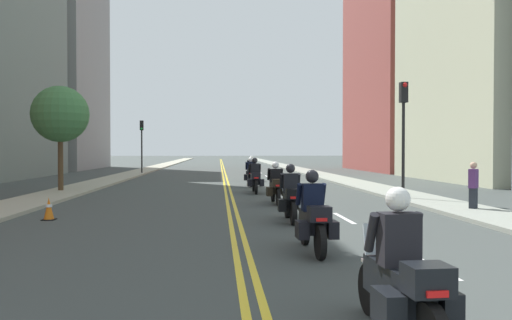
# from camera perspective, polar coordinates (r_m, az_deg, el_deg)

# --- Properties ---
(ground_plane) EXTENTS (264.00, 264.00, 0.00)m
(ground_plane) POSITION_cam_1_polar(r_m,az_deg,el_deg) (48.72, -3.65, -1.23)
(ground_plane) COLOR #3D4441
(sidewalk_left) EXTENTS (2.16, 144.00, 0.12)m
(sidewalk_left) POSITION_cam_1_polar(r_m,az_deg,el_deg) (49.22, -12.39, -1.16)
(sidewalk_left) COLOR #9F9D88
(sidewalk_left) RESTS_ON ground
(sidewalk_right) EXTENTS (2.16, 144.00, 0.12)m
(sidewalk_right) POSITION_cam_1_polar(r_m,az_deg,el_deg) (49.35, 5.07, -1.14)
(sidewalk_right) COLOR gray
(sidewalk_right) RESTS_ON ground
(centreline_yellow_inner) EXTENTS (0.12, 132.00, 0.01)m
(centreline_yellow_inner) POSITION_cam_1_polar(r_m,az_deg,el_deg) (48.71, -3.79, -1.23)
(centreline_yellow_inner) COLOR yellow
(centreline_yellow_inner) RESTS_ON ground
(centreline_yellow_outer) EXTENTS (0.12, 132.00, 0.01)m
(centreline_yellow_outer) POSITION_cam_1_polar(r_m,az_deg,el_deg) (48.72, -3.51, -1.23)
(centreline_yellow_outer) COLOR yellow
(centreline_yellow_outer) RESTS_ON ground
(lane_dashes_white) EXTENTS (0.14, 56.40, 0.01)m
(lane_dashes_white) POSITION_cam_1_polar(r_m,az_deg,el_deg) (29.96, 2.82, -2.69)
(lane_dashes_white) COLOR silver
(lane_dashes_white) RESTS_ON ground
(building_right_1) EXTENTS (7.52, 14.56, 19.48)m
(building_right_1) POSITION_cam_1_polar(r_m,az_deg,el_deg) (37.58, 24.58, 12.91)
(building_right_1) COLOR beige
(building_right_1) RESTS_ON ground
(building_left_2) EXTENTS (7.68, 14.60, 25.41)m
(building_left_2) POSITION_cam_1_polar(r_m,az_deg,el_deg) (58.86, -21.16, 11.52)
(building_left_2) COLOR gray
(building_left_2) RESTS_ON ground
(building_right_2) EXTENTS (7.96, 15.96, 27.91)m
(building_right_2) POSITION_cam_1_polar(r_m,az_deg,el_deg) (53.16, 16.06, 14.07)
(building_right_2) COLOR #974741
(building_right_2) RESTS_ON ground
(motorcycle_0) EXTENTS (0.78, 2.21, 1.61)m
(motorcycle_0) POSITION_cam_1_polar(r_m,az_deg,el_deg) (5.59, 15.91, -12.75)
(motorcycle_0) COLOR black
(motorcycle_0) RESTS_ON ground
(motorcycle_1) EXTENTS (0.77, 2.15, 1.61)m
(motorcycle_1) POSITION_cam_1_polar(r_m,az_deg,el_deg) (10.01, 6.39, -6.52)
(motorcycle_1) COLOR black
(motorcycle_1) RESTS_ON ground
(motorcycle_2) EXTENTS (0.77, 2.16, 1.61)m
(motorcycle_2) POSITION_cam_1_polar(r_m,az_deg,el_deg) (14.24, 3.90, -4.28)
(motorcycle_2) COLOR black
(motorcycle_2) RESTS_ON ground
(motorcycle_3) EXTENTS (0.77, 2.11, 1.57)m
(motorcycle_3) POSITION_cam_1_polar(r_m,az_deg,el_deg) (18.90, 2.23, -2.94)
(motorcycle_3) COLOR black
(motorcycle_3) RESTS_ON ground
(motorcycle_4) EXTENTS (0.76, 2.29, 1.64)m
(motorcycle_4) POSITION_cam_1_polar(r_m,az_deg,el_deg) (23.68, -0.11, -2.09)
(motorcycle_4) COLOR black
(motorcycle_4) RESTS_ON ground
(motorcycle_5) EXTENTS (0.78, 2.31, 1.59)m
(motorcycle_5) POSITION_cam_1_polar(r_m,az_deg,el_deg) (28.09, -0.59, -1.61)
(motorcycle_5) COLOR black
(motorcycle_5) RESTS_ON ground
(motorcycle_6) EXTENTS (0.77, 2.22, 1.62)m
(motorcycle_6) POSITION_cam_1_polar(r_m,az_deg,el_deg) (33.08, -0.49, -1.20)
(motorcycle_6) COLOR black
(motorcycle_6) RESTS_ON ground
(traffic_cone_0) EXTENTS (0.35, 0.35, 0.65)m
(traffic_cone_0) POSITION_cam_1_polar(r_m,az_deg,el_deg) (15.73, -22.08, -5.06)
(traffic_cone_0) COLOR black
(traffic_cone_0) RESTS_ON ground
(traffic_light_near) EXTENTS (0.28, 0.38, 4.66)m
(traffic_light_near) POSITION_cam_1_polar(r_m,az_deg,el_deg) (20.96, 16.11, 4.46)
(traffic_light_near) COLOR black
(traffic_light_near) RESTS_ON ground
(traffic_light_far) EXTENTS (0.28, 0.38, 4.43)m
(traffic_light_far) POSITION_cam_1_polar(r_m,az_deg,el_deg) (43.37, -12.62, 2.50)
(traffic_light_far) COLOR black
(traffic_light_far) RESTS_ON ground
(pedestrian_0) EXTENTS (0.45, 0.46, 1.61)m
(pedestrian_0) POSITION_cam_1_polar(r_m,az_deg,el_deg) (17.84, 23.06, -2.70)
(pedestrian_0) COLOR #222730
(pedestrian_0) RESTS_ON ground
(street_tree_0) EXTENTS (2.62, 2.62, 4.98)m
(street_tree_0) POSITION_cam_1_polar(r_m,az_deg,el_deg) (25.55, -20.98, 4.76)
(street_tree_0) COLOR #4C3923
(street_tree_0) RESTS_ON ground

